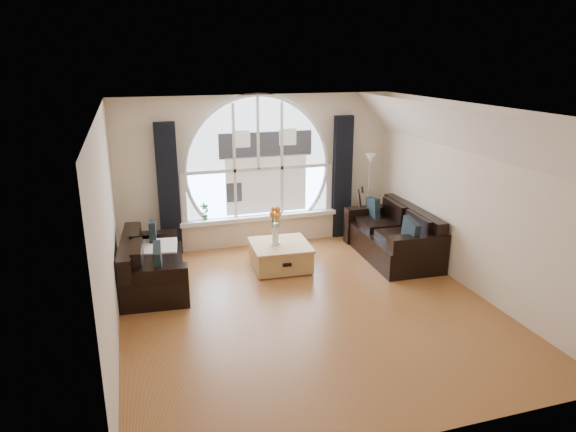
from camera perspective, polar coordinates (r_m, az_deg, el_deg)
The scene contains 21 objects.
ground at distance 7.33m, azimuth 2.10°, elevation -9.87°, with size 5.00×5.50×0.01m, color brown.
ceiling at distance 6.56m, azimuth 2.37°, elevation 11.63°, with size 5.00×5.50×0.01m, color silver.
wall_back at distance 9.38m, azimuth -3.34°, elevation 4.94°, with size 5.00×0.01×2.70m, color beige.
wall_front at distance 4.50m, azimuth 14.02°, elevation -9.50°, with size 5.00×0.01×2.70m, color beige.
wall_left at distance 6.48m, azimuth -19.15°, elevation -1.63°, with size 0.01×5.50×2.70m, color beige.
wall_right at distance 7.98m, azimuth 19.43°, elevation 1.80°, with size 0.01×5.50×2.70m, color beige.
attic_slope at distance 7.62m, azimuth 18.34°, elevation 8.91°, with size 0.92×5.50×0.72m, color silver.
arched_window at distance 9.30m, azimuth -3.33°, elevation 6.56°, with size 2.60×0.06×2.15m, color silver.
window_sill at distance 9.50m, azimuth -3.11°, elevation -0.13°, with size 2.90×0.22×0.08m, color white.
window_frame at distance 9.27m, azimuth -3.28°, elevation 6.53°, with size 2.76×0.08×2.15m, color white.
neighbor_house at distance 9.34m, azimuth -2.40°, elevation 5.85°, with size 1.70×0.02×1.50m, color silver.
curtain_left at distance 9.07m, azimuth -13.00°, elevation 2.81°, with size 0.35×0.12×2.30m, color black.
curtain_right at distance 9.81m, azimuth 5.98°, elevation 4.23°, with size 0.35×0.12×2.30m, color black.
sofa_left at distance 8.03m, azimuth -14.61°, elevation -4.82°, with size 0.87×1.74×0.77m, color black.
sofa_right at distance 9.07m, azimuth 11.36°, elevation -2.04°, with size 0.97×1.93×0.86m, color black.
coffee_chest at distance 8.50m, azimuth -0.84°, elevation -4.25°, with size 0.93×0.93×0.45m, color #AE8348.
throw_blanket at distance 8.24m, azimuth -14.02°, elevation -3.46°, with size 0.55×0.55×0.10m, color silver.
vase_flowers at distance 8.31m, azimuth -1.41°, elevation -0.54°, with size 0.24×0.24×0.70m, color white.
floor_lamp at distance 9.94m, azimuth 8.84°, elevation 2.20°, with size 0.24×0.24×1.60m, color #B2B2B2.
guitar at distance 9.77m, azimuth 7.73°, elevation 0.35°, with size 0.36×0.24×1.06m, color brown.
potted_plant at distance 9.27m, azimuth -9.14°, elevation 0.48°, with size 0.16×0.11×0.31m, color #1E6023.
Camera 1 is at (-2.18, -6.16, 3.33)m, focal length 32.38 mm.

